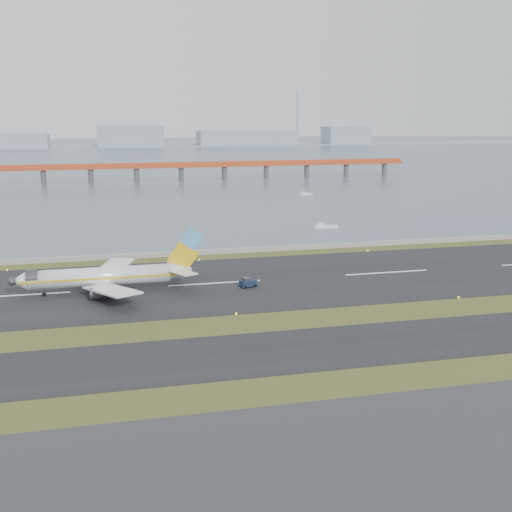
# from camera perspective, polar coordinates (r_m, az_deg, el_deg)

# --- Properties ---
(ground) EXTENTS (1000.00, 1000.00, 0.00)m
(ground) POSITION_cam_1_polar(r_m,az_deg,el_deg) (110.16, -0.97, -6.42)
(ground) COLOR #344117
(ground) RESTS_ON ground
(taxiway_strip) EXTENTS (1000.00, 18.00, 0.10)m
(taxiway_strip) POSITION_cam_1_polar(r_m,az_deg,el_deg) (99.18, 0.56, -8.59)
(taxiway_strip) COLOR black
(taxiway_strip) RESTS_ON ground
(runway_strip) EXTENTS (1000.00, 45.00, 0.10)m
(runway_strip) POSITION_cam_1_polar(r_m,az_deg,el_deg) (138.32, -3.68, -2.44)
(runway_strip) COLOR black
(runway_strip) RESTS_ON ground
(seawall) EXTENTS (1000.00, 2.50, 1.00)m
(seawall) POSITION_cam_1_polar(r_m,az_deg,el_deg) (167.03, -5.46, 0.31)
(seawall) COLOR gray
(seawall) RESTS_ON ground
(bay_water) EXTENTS (1400.00, 800.00, 1.30)m
(bay_water) POSITION_cam_1_polar(r_m,az_deg,el_deg) (563.26, -11.35, 8.72)
(bay_water) COLOR #445562
(bay_water) RESTS_ON ground
(red_pier) EXTENTS (260.00, 5.00, 10.20)m
(red_pier) POSITION_cam_1_polar(r_m,az_deg,el_deg) (355.39, -6.68, 7.91)
(red_pier) COLOR #B6411F
(red_pier) RESTS_ON ground
(far_shoreline) EXTENTS (1400.00, 80.00, 60.50)m
(far_shoreline) POSITION_cam_1_polar(r_m,az_deg,el_deg) (723.18, -10.83, 10.03)
(far_shoreline) COLOR #8C99A6
(far_shoreline) RESTS_ON ground
(airliner) EXTENTS (38.52, 32.89, 12.80)m
(airliner) POSITION_cam_1_polar(r_m,az_deg,el_deg) (133.81, -13.08, -1.76)
(airliner) COLOR white
(airliner) RESTS_ON ground
(pushback_tug) EXTENTS (3.77, 2.77, 2.17)m
(pushback_tug) POSITION_cam_1_polar(r_m,az_deg,el_deg) (134.84, -0.73, -2.37)
(pushback_tug) COLOR #142037
(pushback_tug) RESTS_ON ground
(workboat_near) EXTENTS (7.81, 3.56, 1.83)m
(workboat_near) POSITION_cam_1_polar(r_m,az_deg,el_deg) (205.30, 6.16, 2.63)
(workboat_near) COLOR silver
(workboat_near) RESTS_ON ground
(workboat_far) EXTENTS (7.24, 4.86, 1.69)m
(workboat_far) POSITION_cam_1_polar(r_m,az_deg,el_deg) (287.42, 4.39, 5.51)
(workboat_far) COLOR silver
(workboat_far) RESTS_ON ground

